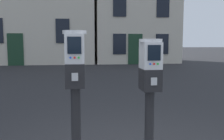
% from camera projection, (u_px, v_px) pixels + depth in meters
% --- Properties ---
extents(parking_meter_near_kerb, '(0.22, 0.25, 1.44)m').
position_uv_depth(parking_meter_near_kerb, '(75.00, 80.00, 2.24)').
color(parking_meter_near_kerb, black).
rests_on(parking_meter_near_kerb, sidewalk_slab).
extents(parking_meter_twin_adjacent, '(0.22, 0.25, 1.37)m').
position_uv_depth(parking_meter_twin_adjacent, '(150.00, 84.00, 2.33)').
color(parking_meter_twin_adjacent, black).
rests_on(parking_meter_twin_adjacent, sidewalk_slab).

